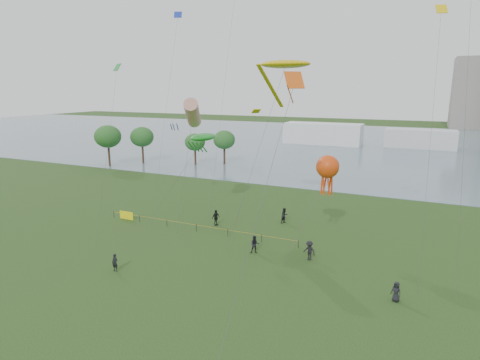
% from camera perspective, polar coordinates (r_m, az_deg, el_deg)
% --- Properties ---
extents(ground_plane, '(400.00, 400.00, 0.00)m').
position_cam_1_polar(ground_plane, '(30.30, -8.29, -18.94)').
color(ground_plane, '#1A3410').
extents(lake, '(400.00, 120.00, 0.08)m').
position_cam_1_polar(lake, '(123.33, 17.63, 4.91)').
color(lake, slate).
rests_on(lake, ground_plane).
extents(building_low, '(16.00, 18.00, 28.00)m').
position_cam_1_polar(building_low, '(190.29, 30.33, 10.62)').
color(building_low, gray).
rests_on(building_low, ground_plane).
extents(pavilion_left, '(22.00, 8.00, 6.00)m').
position_cam_1_polar(pavilion_left, '(120.09, 11.71, 6.48)').
color(pavilion_left, white).
rests_on(pavilion_left, ground_plane).
extents(pavilion_right, '(18.00, 7.00, 5.00)m').
position_cam_1_polar(pavilion_right, '(120.21, 24.24, 5.38)').
color(pavilion_right, silver).
rests_on(pavilion_right, ground_plane).
extents(trees, '(25.99, 16.82, 8.53)m').
position_cam_1_polar(trees, '(86.47, -11.75, 5.82)').
color(trees, '#39251A').
rests_on(trees, ground_plane).
extents(fence, '(24.07, 0.07, 1.05)m').
position_cam_1_polar(fence, '(49.44, -12.39, -5.50)').
color(fence, black).
rests_on(fence, ground_plane).
extents(spectator_a, '(1.09, 1.00, 1.79)m').
position_cam_1_polar(spectator_a, '(40.00, 2.12, -9.16)').
color(spectator_a, black).
rests_on(spectator_a, ground_plane).
extents(spectator_b, '(1.40, 1.08, 1.91)m').
position_cam_1_polar(spectator_b, '(39.00, 9.83, -9.86)').
color(spectator_b, black).
rests_on(spectator_b, ground_plane).
extents(spectator_c, '(0.85, 1.20, 1.89)m').
position_cam_1_polar(spectator_c, '(47.79, -3.46, -5.37)').
color(spectator_c, black).
rests_on(spectator_c, ground_plane).
extents(spectator_d, '(0.93, 0.81, 1.61)m').
position_cam_1_polar(spectator_d, '(33.85, 21.32, -14.57)').
color(spectator_d, black).
rests_on(spectator_d, ground_plane).
extents(spectator_f, '(0.60, 0.40, 1.60)m').
position_cam_1_polar(spectator_f, '(38.01, -17.36, -11.15)').
color(spectator_f, black).
rests_on(spectator_f, ground_plane).
extents(spectator_g, '(1.08, 1.16, 1.90)m').
position_cam_1_polar(spectator_g, '(48.73, 6.35, -5.06)').
color(spectator_g, black).
rests_on(spectator_g, ground_plane).
extents(kite_stingray, '(5.61, 10.27, 18.84)m').
position_cam_1_polar(kite_stingray, '(44.24, 6.38, 15.99)').
color(kite_stingray, '#3F3F42').
extents(kite_windsock, '(4.19, 8.22, 14.91)m').
position_cam_1_polar(kite_windsock, '(48.52, -6.76, 9.42)').
color(kite_windsock, '#3F3F42').
extents(kite_creature, '(5.24, 9.50, 10.45)m').
position_cam_1_polar(kite_creature, '(50.34, -5.24, 6.07)').
color(kite_creature, '#3F3F42').
extents(kite_octopus, '(3.28, 8.52, 9.37)m').
position_cam_1_polar(kite_octopus, '(41.43, 12.35, 1.78)').
color(kite_octopus, '#3F3F42').
extents(kite_delta, '(1.51, 14.00, 17.14)m').
position_cam_1_polar(kite_delta, '(29.50, 7.22, 12.15)').
color(kite_delta, '#3F3F42').
extents(small_kites, '(33.31, 11.22, 9.25)m').
position_cam_1_polar(small_kites, '(42.67, 3.73, 22.21)').
color(small_kites, '#1933B2').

